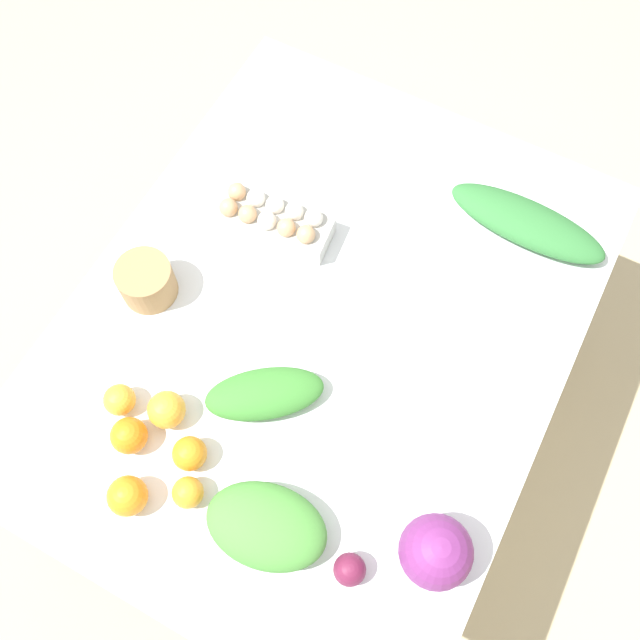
# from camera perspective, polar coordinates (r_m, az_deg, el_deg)

# --- Properties ---
(ground_plane) EXTENTS (8.00, 8.00, 0.00)m
(ground_plane) POSITION_cam_1_polar(r_m,az_deg,el_deg) (2.29, 0.00, -7.65)
(ground_plane) COLOR #C6B289
(dining_table) EXTENTS (1.38, 1.07, 0.73)m
(dining_table) POSITION_cam_1_polar(r_m,az_deg,el_deg) (1.68, 0.00, -1.42)
(dining_table) COLOR silver
(dining_table) RESTS_ON ground_plane
(cabbage_purple) EXTENTS (0.14, 0.14, 0.14)m
(cabbage_purple) POSITION_cam_1_polar(r_m,az_deg,el_deg) (1.42, 9.24, -17.83)
(cabbage_purple) COLOR #7A2D75
(cabbage_purple) RESTS_ON dining_table
(egg_carton) EXTENTS (0.13, 0.29, 0.09)m
(egg_carton) POSITION_cam_1_polar(r_m,az_deg,el_deg) (1.68, -3.89, 8.03)
(egg_carton) COLOR #B7B7B2
(egg_carton) RESTS_ON dining_table
(paper_bag) EXTENTS (0.13, 0.13, 0.09)m
(paper_bag) POSITION_cam_1_polar(r_m,az_deg,el_deg) (1.64, -13.72, 3.05)
(paper_bag) COLOR #A87F51
(paper_bag) RESTS_ON dining_table
(greens_bunch_beet_tops) EXTENTS (0.13, 0.39, 0.06)m
(greens_bunch_beet_tops) POSITION_cam_1_polar(r_m,az_deg,el_deg) (1.75, 16.23, 7.47)
(greens_bunch_beet_tops) COLOR #337538
(greens_bunch_beet_tops) RESTS_ON dining_table
(greens_bunch_scallion) EXTENTS (0.24, 0.27, 0.06)m
(greens_bunch_scallion) POSITION_cam_1_polar(r_m,az_deg,el_deg) (1.51, -4.45, -5.90)
(greens_bunch_scallion) COLOR #3D8433
(greens_bunch_scallion) RESTS_ON dining_table
(greens_bunch_dandelion) EXTENTS (0.20, 0.27, 0.09)m
(greens_bunch_dandelion) POSITION_cam_1_polar(r_m,az_deg,el_deg) (1.44, -4.31, -16.11)
(greens_bunch_dandelion) COLOR #4C933D
(greens_bunch_dandelion) RESTS_ON dining_table
(beet_root) EXTENTS (0.06, 0.06, 0.06)m
(beet_root) POSITION_cam_1_polar(r_m,az_deg,el_deg) (1.44, 2.39, -19.32)
(beet_root) COLOR maroon
(beet_root) RESTS_ON dining_table
(orange_0) EXTENTS (0.08, 0.08, 0.08)m
(orange_0) POSITION_cam_1_polar(r_m,az_deg,el_deg) (1.53, -15.03, -8.92)
(orange_0) COLOR orange
(orange_0) RESTS_ON dining_table
(orange_1) EXTENTS (0.08, 0.08, 0.08)m
(orange_1) POSITION_cam_1_polar(r_m,az_deg,el_deg) (1.52, -12.18, -7.03)
(orange_1) COLOR #F9A833
(orange_1) RESTS_ON dining_table
(orange_2) EXTENTS (0.07, 0.07, 0.07)m
(orange_2) POSITION_cam_1_polar(r_m,az_deg,el_deg) (1.49, -10.39, -10.47)
(orange_2) COLOR orange
(orange_2) RESTS_ON dining_table
(orange_3) EXTENTS (0.08, 0.08, 0.08)m
(orange_3) POSITION_cam_1_polar(r_m,az_deg,el_deg) (1.50, -15.15, -13.43)
(orange_3) COLOR orange
(orange_3) RESTS_ON dining_table
(orange_4) EXTENTS (0.07, 0.07, 0.07)m
(orange_4) POSITION_cam_1_polar(r_m,az_deg,el_deg) (1.56, -15.75, -6.16)
(orange_4) COLOR #F9A833
(orange_4) RESTS_ON dining_table
(orange_5) EXTENTS (0.06, 0.06, 0.06)m
(orange_5) POSITION_cam_1_polar(r_m,az_deg,el_deg) (1.48, -10.53, -13.41)
(orange_5) COLOR orange
(orange_5) RESTS_ON dining_table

